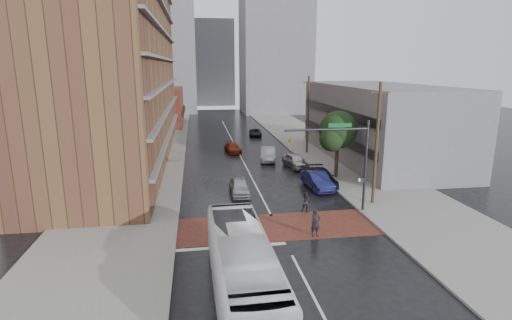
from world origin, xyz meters
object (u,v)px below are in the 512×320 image
object	(u,v)px
car_parked_mid	(321,177)
car_parked_far	(296,161)
car_travel_a	(240,187)
car_parked_near	(317,181)
pedestrian_b	(306,202)
transit_bus	(243,269)
suv_travel	(255,133)
pedestrian_a	(316,223)
car_travel_b	(268,154)
car_travel_c	(233,148)

from	to	relation	value
car_parked_mid	car_parked_far	bearing A→B (deg)	95.85
car_travel_a	car_parked_near	bearing A→B (deg)	5.78
pedestrian_b	car_parked_mid	distance (m)	7.81
transit_bus	suv_travel	size ratio (longest dim) A/B	2.83
pedestrian_a	car_travel_b	xyz separation A→B (m)	(0.81, 22.23, -0.14)
transit_bus	pedestrian_b	xyz separation A→B (m)	(6.31, 11.17, -0.82)
pedestrian_b	car_travel_b	bearing A→B (deg)	110.45
car_travel_c	car_travel_a	bearing A→B (deg)	-102.10
pedestrian_a	car_parked_near	world-z (taller)	pedestrian_a
pedestrian_b	pedestrian_a	bearing A→B (deg)	-76.80
pedestrian_a	pedestrian_b	xyz separation A→B (m)	(0.62, 4.50, -0.13)
pedestrian_a	car_parked_mid	bearing A→B (deg)	57.79
transit_bus	pedestrian_a	xyz separation A→B (m)	(5.69, 6.67, -0.69)
pedestrian_a	transit_bus	bearing A→B (deg)	-143.07
car_travel_c	transit_bus	bearing A→B (deg)	-103.21
car_parked_far	transit_bus	bearing A→B (deg)	-119.25
car_travel_b	car_parked_near	size ratio (longest dim) A/B	1.03
pedestrian_b	car_parked_far	xyz separation A→B (m)	(2.66, 13.91, -0.05)
car_parked_near	car_travel_a	bearing A→B (deg)	-179.89
car_travel_a	car_travel_b	bearing A→B (deg)	70.23
pedestrian_a	car_travel_c	distance (m)	27.81
suv_travel	car_parked_far	bearing A→B (deg)	-80.59
car_parked_mid	transit_bus	bearing A→B (deg)	-119.13
transit_bus	car_travel_a	bearing A→B (deg)	83.20
car_travel_a	car_parked_near	distance (m)	7.35
pedestrian_a	car_parked_mid	world-z (taller)	pedestrian_a
pedestrian_b	car_parked_near	size ratio (longest dim) A/B	0.34
car_travel_a	car_travel_c	bearing A→B (deg)	87.94
pedestrian_a	car_travel_a	distance (m)	10.53
car_travel_b	car_travel_c	xyz separation A→B (m)	(-3.76, 5.42, -0.21)
car_travel_c	car_parked_near	distance (m)	18.45
pedestrian_b	car_travel_c	bearing A→B (deg)	119.82
pedestrian_b	car_parked_far	size ratio (longest dim) A/B	0.36
car_parked_near	car_travel_c	bearing A→B (deg)	105.53
car_parked_near	car_parked_mid	distance (m)	1.45
pedestrian_a	pedestrian_b	world-z (taller)	pedestrian_a
transit_bus	car_travel_c	distance (m)	34.45
car_travel_a	suv_travel	size ratio (longest dim) A/B	1.03
car_travel_a	transit_bus	bearing A→B (deg)	-94.37
pedestrian_a	car_parked_far	size ratio (longest dim) A/B	0.42
suv_travel	car_parked_far	world-z (taller)	car_parked_far
pedestrian_b	car_parked_near	distance (m)	6.38
car_travel_b	car_parked_near	distance (m)	12.19
transit_bus	car_parked_far	size ratio (longest dim) A/B	2.59
suv_travel	car_parked_mid	distance (m)	28.26
pedestrian_a	car_travel_b	world-z (taller)	pedestrian_a
pedestrian_a	car_travel_b	distance (m)	22.24
car_travel_a	pedestrian_a	bearing A→B (deg)	-66.10
suv_travel	car_parked_far	xyz separation A→B (m)	(1.39, -21.27, 0.20)
car_travel_c	suv_travel	size ratio (longest dim) A/B	1.00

